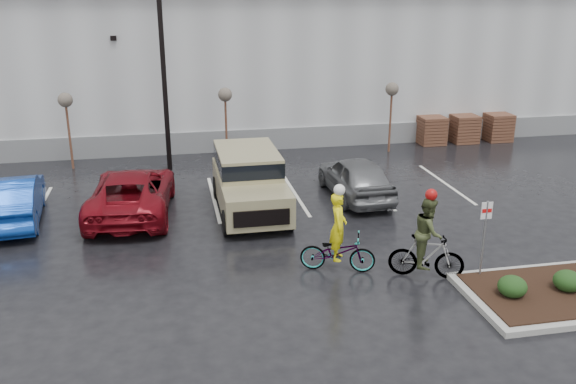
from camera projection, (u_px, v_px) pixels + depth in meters
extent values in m
plane|color=black|center=(341.00, 298.00, 15.07)|extent=(120.00, 120.00, 0.00)
cube|color=#AFB1B4|center=(236.00, 56.00, 34.36)|extent=(60.00, 15.00, 7.00)
cube|color=slate|center=(256.00, 140.00, 28.32)|extent=(60.00, 0.12, 1.00)
cube|color=#2A3F1A|center=(207.00, 34.00, 55.87)|extent=(80.00, 25.00, 6.00)
cylinder|color=black|center=(163.00, 61.00, 24.02)|extent=(0.20, 0.20, 9.00)
cylinder|color=#44291B|center=(70.00, 136.00, 25.21)|extent=(0.10, 0.10, 2.80)
sphere|color=#524B42|center=(65.00, 100.00, 24.72)|extent=(0.60, 0.60, 0.60)
cylinder|color=#44291B|center=(226.00, 129.00, 26.41)|extent=(0.10, 0.10, 2.80)
sphere|color=#524B42|center=(225.00, 95.00, 25.92)|extent=(0.60, 0.60, 0.60)
cylinder|color=#44291B|center=(390.00, 122.00, 27.79)|extent=(0.10, 0.10, 2.80)
sphere|color=#524B42|center=(392.00, 89.00, 27.31)|extent=(0.60, 0.60, 0.60)
cube|color=#44291B|center=(431.00, 130.00, 29.42)|extent=(1.20, 1.20, 1.35)
cube|color=#44291B|center=(464.00, 129.00, 29.73)|extent=(1.20, 1.20, 1.35)
cube|color=#44291B|center=(498.00, 127.00, 30.06)|extent=(1.20, 1.20, 1.35)
ellipsoid|color=#133715|center=(512.00, 286.00, 14.75)|extent=(0.70, 0.70, 0.52)
ellipsoid|color=#133715|center=(568.00, 281.00, 15.02)|extent=(0.70, 0.70, 0.52)
cylinder|color=gray|center=(483.00, 242.00, 15.60)|extent=(0.05, 0.05, 2.20)
cube|color=white|center=(487.00, 211.00, 15.33)|extent=(0.30, 0.02, 0.45)
cube|color=red|center=(487.00, 211.00, 15.32)|extent=(0.26, 0.02, 0.10)
imported|color=#0E379A|center=(13.00, 199.00, 19.67)|extent=(2.11, 4.81, 1.54)
imported|color=maroon|center=(132.00, 192.00, 20.33)|extent=(2.98, 5.72, 1.54)
imported|color=slate|center=(355.00, 177.00, 21.97)|extent=(1.97, 4.54, 1.53)
imported|color=#3F3F44|center=(338.00, 252.00, 16.35)|extent=(2.14, 1.32, 1.06)
imported|color=yellow|center=(338.00, 226.00, 16.11)|extent=(0.64, 0.78, 1.86)
sphere|color=silver|center=(339.00, 190.00, 15.78)|extent=(0.31, 0.31, 0.31)
imported|color=#3F3F44|center=(426.00, 256.00, 15.96)|extent=(1.96, 1.24, 1.18)
imported|color=#3A4324|center=(428.00, 232.00, 15.73)|extent=(0.80, 1.03, 1.86)
sphere|color=#990C0C|center=(431.00, 195.00, 15.40)|extent=(0.31, 0.31, 0.31)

